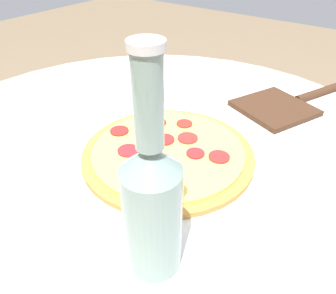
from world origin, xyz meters
The scene contains 4 objects.
table centered at (0.00, 0.00, 0.57)m, with size 1.05×1.05×0.74m.
pizza centered at (-0.03, -0.01, 0.74)m, with size 0.31×0.31×0.02m.
beer_bottle centered at (-0.15, 0.18, 0.84)m, with size 0.07×0.07×0.28m.
pizza_paddle centered at (-0.14, -0.32, 0.74)m, with size 0.19×0.31×0.02m.
Camera 1 is at (-0.32, 0.38, 1.10)m, focal length 35.00 mm.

